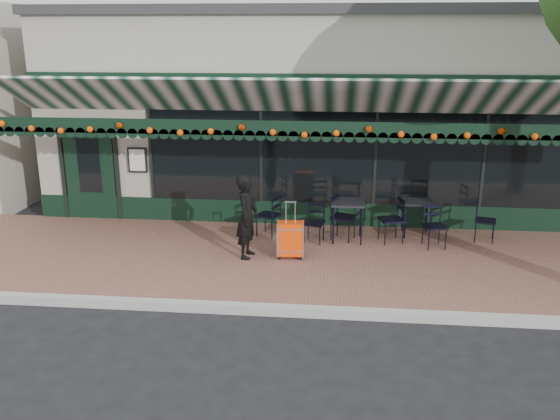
# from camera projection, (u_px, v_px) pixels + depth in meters

# --- Properties ---
(ground) EXTENTS (80.00, 80.00, 0.00)m
(ground) POSITION_uv_depth(u_px,v_px,m) (293.00, 313.00, 9.14)
(ground) COLOR black
(ground) RESTS_ON ground
(sidewalk) EXTENTS (18.00, 4.00, 0.15)m
(sidewalk) POSITION_uv_depth(u_px,v_px,m) (301.00, 261.00, 11.02)
(sidewalk) COLOR brown
(sidewalk) RESTS_ON ground
(curb) EXTENTS (18.00, 0.16, 0.15)m
(curb) POSITION_uv_depth(u_px,v_px,m) (293.00, 311.00, 9.04)
(curb) COLOR #9E9E99
(curb) RESTS_ON ground
(restaurant_building) EXTENTS (12.00, 9.60, 4.50)m
(restaurant_building) POSITION_uv_depth(u_px,v_px,m) (316.00, 105.00, 15.95)
(restaurant_building) COLOR #9C9587
(restaurant_building) RESTS_ON ground
(woman) EXTENTS (0.43, 0.61, 1.56)m
(woman) POSITION_uv_depth(u_px,v_px,m) (247.00, 217.00, 10.80)
(woman) COLOR black
(woman) RESTS_ON sidewalk
(suitcase) EXTENTS (0.49, 0.29, 1.08)m
(suitcase) POSITION_uv_depth(u_px,v_px,m) (290.00, 239.00, 10.86)
(suitcase) COLOR #F03D07
(suitcase) RESTS_ON sidewalk
(cafe_table_a) EXTENTS (0.59, 0.59, 0.73)m
(cafe_table_a) POSITION_uv_depth(u_px,v_px,m) (417.00, 204.00, 12.01)
(cafe_table_a) COLOR black
(cafe_table_a) RESTS_ON sidewalk
(cafe_table_b) EXTENTS (0.65, 0.65, 0.80)m
(cafe_table_b) POSITION_uv_depth(u_px,v_px,m) (348.00, 205.00, 11.70)
(cafe_table_b) COLOR black
(cafe_table_b) RESTS_ON sidewalk
(chair_a_left) EXTENTS (0.55, 0.55, 0.90)m
(chair_a_left) POSITION_uv_depth(u_px,v_px,m) (391.00, 220.00, 11.68)
(chair_a_left) COLOR black
(chair_a_left) RESTS_ON sidewalk
(chair_a_right) EXTENTS (0.49, 0.49, 0.82)m
(chair_a_right) POSITION_uv_depth(u_px,v_px,m) (485.00, 221.00, 11.74)
(chair_a_right) COLOR black
(chair_a_right) RESTS_ON sidewalk
(chair_a_front) EXTENTS (0.49, 0.49, 0.83)m
(chair_a_front) POSITION_uv_depth(u_px,v_px,m) (435.00, 227.00, 11.39)
(chair_a_front) COLOR black
(chair_a_front) RESTS_ON sidewalk
(chair_b_left) EXTENTS (0.56, 0.56, 0.86)m
(chair_b_left) POSITION_uv_depth(u_px,v_px,m) (268.00, 215.00, 12.04)
(chair_b_left) COLOR black
(chair_b_left) RESTS_ON sidewalk
(chair_b_right) EXTENTS (0.58, 0.58, 0.91)m
(chair_b_right) POSITION_uv_depth(u_px,v_px,m) (343.00, 218.00, 11.82)
(chair_b_right) COLOR black
(chair_b_right) RESTS_ON sidewalk
(chair_b_front) EXTENTS (0.46, 0.46, 0.77)m
(chair_b_front) POSITION_uv_depth(u_px,v_px,m) (314.00, 223.00, 11.68)
(chair_b_front) COLOR black
(chair_b_front) RESTS_ON sidewalk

